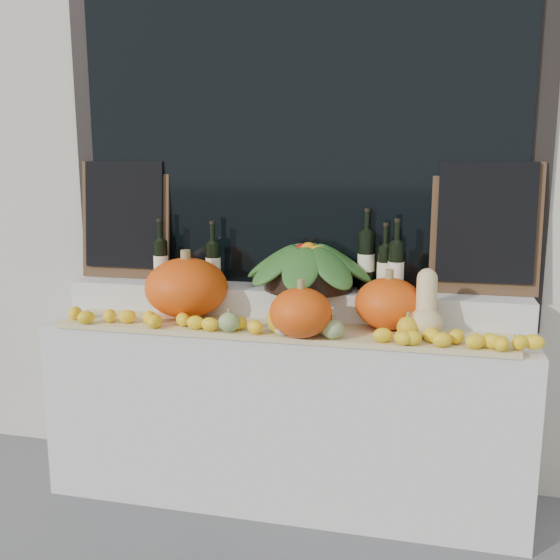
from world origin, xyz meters
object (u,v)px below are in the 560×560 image
(produce_bowl, at_px, (308,266))
(pumpkin_right, at_px, (389,304))
(pumpkin_left, at_px, (187,288))
(butternut_squash, at_px, (426,309))
(wine_bottle_tall, at_px, (366,259))

(produce_bowl, bearing_deg, pumpkin_right, -21.23)
(pumpkin_left, relative_size, butternut_squash, 1.40)
(produce_bowl, distance_m, wine_bottle_tall, 0.29)
(pumpkin_left, relative_size, produce_bowl, 0.61)
(butternut_squash, bearing_deg, pumpkin_left, 175.88)
(pumpkin_left, distance_m, pumpkin_right, 0.98)
(wine_bottle_tall, bearing_deg, butternut_squash, -47.00)
(pumpkin_right, distance_m, produce_bowl, 0.45)
(pumpkin_left, bearing_deg, wine_bottle_tall, 15.38)
(pumpkin_left, xyz_separation_m, butternut_squash, (1.15, -0.08, -0.02))
(pumpkin_right, relative_size, wine_bottle_tall, 0.78)
(pumpkin_right, distance_m, butternut_squash, 0.19)
(pumpkin_right, xyz_separation_m, butternut_squash, (0.17, -0.08, 0.00))
(produce_bowl, bearing_deg, wine_bottle_tall, 15.55)
(pumpkin_left, distance_m, wine_bottle_tall, 0.89)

